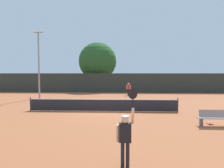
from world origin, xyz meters
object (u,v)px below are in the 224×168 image
(spare_racket, at_px, (209,123))
(parked_car_near, at_px, (96,84))
(tennis_ball, at_px, (122,121))
(light_pole, at_px, (39,60))
(large_tree, at_px, (98,61))
(player_serving, at_px, (126,133))
(player_receiving, at_px, (129,88))
(parked_car_far, at_px, (146,85))
(courtside_bench, at_px, (214,118))
(parked_car_mid, at_px, (123,84))

(spare_racket, bearing_deg, parked_car_near, 110.93)
(tennis_ball, distance_m, light_pole, 15.30)
(tennis_ball, relative_size, large_tree, 0.01)
(player_serving, xyz_separation_m, parked_car_near, (-5.12, 32.25, -0.32))
(player_serving, relative_size, player_receiving, 1.53)
(spare_racket, bearing_deg, tennis_ball, 177.21)
(player_receiving, bearing_deg, parked_car_far, -109.59)
(courtside_bench, bearing_deg, spare_racket, 96.09)
(spare_racket, bearing_deg, parked_car_far, 91.67)
(light_pole, relative_size, large_tree, 0.97)
(tennis_ball, height_order, spare_racket, tennis_ball)
(spare_racket, distance_m, light_pole, 19.12)
(player_serving, height_order, large_tree, large_tree)
(tennis_ball, bearing_deg, spare_racket, -2.79)
(tennis_ball, height_order, light_pole, light_pole)
(player_serving, relative_size, parked_car_near, 0.59)
(light_pole, xyz_separation_m, parked_car_far, (14.11, 13.62, -3.75))
(large_tree, bearing_deg, courtside_bench, -67.79)
(spare_racket, height_order, parked_car_mid, parked_car_mid)
(player_receiving, height_order, parked_car_mid, parked_car_mid)
(parked_car_far, bearing_deg, player_serving, -98.86)
(spare_racket, distance_m, parked_car_near, 28.38)
(player_receiving, relative_size, courtside_bench, 0.91)
(tennis_ball, distance_m, parked_car_far, 24.96)
(player_serving, bearing_deg, light_pole, 120.11)
(light_pole, xyz_separation_m, parked_car_mid, (9.84, 16.45, -3.75))
(courtside_bench, relative_size, large_tree, 0.22)
(spare_racket, relative_size, courtside_bench, 0.29)
(spare_racket, height_order, large_tree, large_tree)
(spare_racket, bearing_deg, parked_car_mid, 100.25)
(parked_car_near, relative_size, parked_car_far, 1.01)
(player_serving, xyz_separation_m, courtside_bench, (5.08, 5.21, -0.62))
(large_tree, bearing_deg, player_receiving, -56.20)
(player_receiving, height_order, tennis_ball, player_receiving)
(light_pole, height_order, parked_car_near, light_pole)
(spare_racket, xyz_separation_m, parked_car_far, (-0.72, 24.81, 0.76))
(parked_car_mid, bearing_deg, spare_racket, -79.82)
(tennis_ball, height_order, parked_car_mid, parked_car_mid)
(player_receiving, bearing_deg, parked_car_mid, -86.71)
(parked_car_near, bearing_deg, courtside_bench, -66.89)
(parked_car_near, bearing_deg, light_pole, -104.62)
(player_receiving, bearing_deg, light_pole, 19.21)
(courtside_bench, relative_size, parked_car_near, 0.42)
(large_tree, bearing_deg, light_pole, -116.24)
(light_pole, relative_size, parked_car_far, 1.88)
(spare_racket, relative_size, large_tree, 0.06)
(player_serving, distance_m, spare_racket, 7.71)
(spare_racket, relative_size, light_pole, 0.07)
(player_receiving, xyz_separation_m, light_pole, (-10.58, -3.69, 3.53))
(tennis_ball, bearing_deg, parked_car_far, 79.86)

